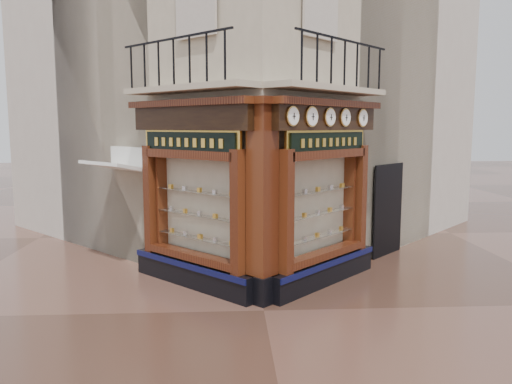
{
  "coord_description": "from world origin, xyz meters",
  "views": [
    {
      "loc": [
        -0.64,
        -8.96,
        3.42
      ],
      "look_at": [
        -0.04,
        2.0,
        1.98
      ],
      "focal_mm": 35.0,
      "sensor_mm": 36.0,
      "label": 1
    }
  ],
  "objects": [
    {
      "name": "shopfront_left",
      "position": [
        -1.41,
        1.57,
        1.98
      ],
      "size": [
        2.86,
        2.86,
        3.98
      ],
      "rotation": [
        0.0,
        0.0,
        2.36
      ],
      "color": "black",
      "rests_on": "ground"
    },
    {
      "name": "clock_c",
      "position": [
        1.46,
        1.35,
        3.62
      ],
      "size": [
        0.31,
        0.31,
        0.39
      ],
      "rotation": [
        0.0,
        0.0,
        0.79
      ],
      "color": "gold",
      "rests_on": "ground"
    },
    {
      "name": "signboard_left",
      "position": [
        -1.46,
        1.51,
        3.1
      ],
      "size": [
        2.14,
        2.14,
        0.57
      ],
      "rotation": [
        0.0,
        0.0,
        2.36
      ],
      "color": "gold",
      "rests_on": "ground"
    },
    {
      "name": "ground",
      "position": [
        0.0,
        0.0,
        0.0
      ],
      "size": [
        80.0,
        80.0,
        0.0
      ],
      "primitive_type": "plane",
      "color": "#482D22",
      "rests_on": "ground"
    },
    {
      "name": "main_building",
      "position": [
        0.0,
        6.16,
        6.0
      ],
      "size": [
        11.31,
        11.31,
        12.0
      ],
      "primitive_type": "cube",
      "rotation": [
        0.0,
        0.0,
        0.79
      ],
      "color": "#C4B499",
      "rests_on": "ground"
    },
    {
      "name": "neighbour_right",
      "position": [
        2.47,
        8.63,
        5.5
      ],
      "size": [
        11.31,
        11.31,
        11.0
      ],
      "primitive_type": "cube",
      "rotation": [
        0.0,
        0.0,
        0.79
      ],
      "color": "beige",
      "rests_on": "ground"
    },
    {
      "name": "corner_pilaster",
      "position": [
        0.0,
        0.5,
        1.95
      ],
      "size": [
        0.85,
        0.85,
        3.98
      ],
      "rotation": [
        0.0,
        0.0,
        0.79
      ],
      "color": "black",
      "rests_on": "ground"
    },
    {
      "name": "signboard_right",
      "position": [
        1.46,
        1.51,
        3.1
      ],
      "size": [
        2.06,
        2.06,
        0.55
      ],
      "rotation": [
        0.0,
        0.0,
        0.79
      ],
      "color": "gold",
      "rests_on": "ground"
    },
    {
      "name": "neighbour_left",
      "position": [
        -2.47,
        8.63,
        5.5
      ],
      "size": [
        11.31,
        11.31,
        11.0
      ],
      "primitive_type": "cube",
      "rotation": [
        0.0,
        0.0,
        0.79
      ],
      "color": "beige",
      "rests_on": "ground"
    },
    {
      "name": "shopfront_right",
      "position": [
        1.41,
        1.57,
        1.98
      ],
      "size": [
        2.86,
        2.86,
        3.98
      ],
      "rotation": [
        0.0,
        0.0,
        0.79
      ],
      "color": "black",
      "rests_on": "ground"
    },
    {
      "name": "clock_e",
      "position": [
        2.39,
        2.29,
        3.62
      ],
      "size": [
        0.32,
        0.32,
        0.41
      ],
      "rotation": [
        0.0,
        0.0,
        0.79
      ],
      "color": "gold",
      "rests_on": "ground"
    },
    {
      "name": "awning",
      "position": [
        -3.36,
        3.15,
        0.0
      ],
      "size": [
        1.9,
        1.9,
        0.29
      ],
      "primitive_type": null,
      "rotation": [
        0.21,
        0.0,
        2.36
      ],
      "color": "white",
      "rests_on": "ground"
    },
    {
      "name": "balcony",
      "position": [
        0.0,
        1.49,
        4.22
      ],
      "size": [
        5.94,
        2.97,
        1.03
      ],
      "color": "#C4B499",
      "rests_on": "ground"
    },
    {
      "name": "clock_d",
      "position": [
        1.88,
        1.77,
        3.62
      ],
      "size": [
        0.31,
        0.31,
        0.4
      ],
      "rotation": [
        0.0,
        0.0,
        0.79
      ],
      "color": "gold",
      "rests_on": "ground"
    },
    {
      "name": "clock_b",
      "position": [
        1.0,
        0.9,
        3.62
      ],
      "size": [
        0.32,
        0.32,
        0.41
      ],
      "rotation": [
        0.0,
        0.0,
        0.79
      ],
      "color": "gold",
      "rests_on": "ground"
    },
    {
      "name": "clock_a",
      "position": [
        0.57,
        0.46,
        3.62
      ],
      "size": [
        0.3,
        0.3,
        0.38
      ],
      "rotation": [
        0.0,
        0.0,
        0.79
      ],
      "color": "gold",
      "rests_on": "ground"
    }
  ]
}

